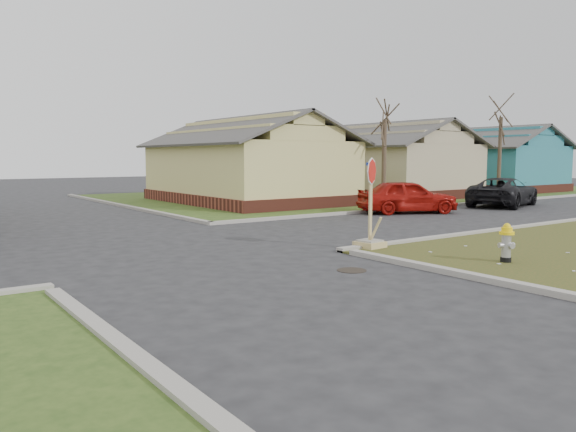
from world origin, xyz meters
TOP-DOWN VIEW (x-y plane):
  - ground at (0.00, 0.00)m, footprint 120.00×120.00m
  - verge_far_right at (22.00, 18.00)m, footprint 37.00×19.00m
  - curbs at (0.00, 5.00)m, footprint 80.00×40.00m
  - manhole at (2.20, -0.50)m, footprint 0.64×0.64m
  - side_house_yellow at (10.00, 16.50)m, footprint 7.60×11.60m
  - side_house_tan at (20.00, 16.50)m, footprint 7.60×11.60m
  - side_house_teal at (30.00, 16.50)m, footprint 7.60×11.60m
  - tree_mid_right at (14.00, 10.20)m, footprint 0.22×0.22m
  - tree_far_right at (24.00, 10.50)m, footprint 0.22×0.22m
  - fire_hydrant at (5.58, -2.01)m, footprint 0.33×0.33m
  - stop_sign at (4.51, 1.33)m, footprint 0.68×0.66m
  - red_sedan at (12.65, 7.43)m, footprint 4.64×3.39m
  - dark_pickup at (19.23, 7.04)m, footprint 5.61×3.80m

SIDE VIEW (x-z plane):
  - ground at x=0.00m, z-range 0.00..0.00m
  - curbs at x=0.00m, z-range -0.06..0.06m
  - manhole at x=2.20m, z-range 0.00..0.01m
  - verge_far_right at x=22.00m, z-range 0.00..0.05m
  - fire_hydrant at x=5.58m, z-range 0.09..0.99m
  - stop_sign at x=4.51m, z-range -0.63..1.76m
  - dark_pickup at x=19.23m, z-range 0.00..1.43m
  - red_sedan at x=12.65m, z-range 0.00..1.47m
  - tree_mid_right at x=14.00m, z-range 0.05..4.25m
  - side_house_yellow at x=10.00m, z-range -0.16..4.54m
  - side_house_tan at x=20.00m, z-range -0.16..4.54m
  - side_house_teal at x=30.00m, z-range -0.16..4.54m
  - tree_far_right at x=24.00m, z-range 0.05..4.81m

